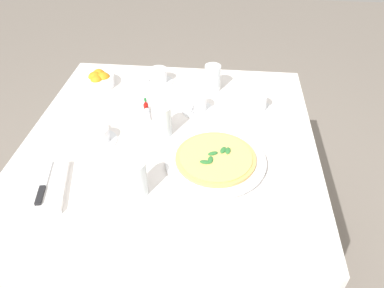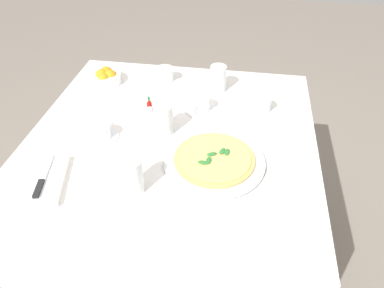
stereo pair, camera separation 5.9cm
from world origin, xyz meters
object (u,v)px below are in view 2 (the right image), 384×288
Objects in this scene: coffee_cup_back_corner at (201,104)px; hot_sauce_bottle at (150,107)px; pizza at (214,158)px; pizza_plate at (214,161)px; salt_shaker at (149,105)px; citrus_bowl at (105,77)px; water_glass_center_back at (164,121)px; water_glass_left_edge at (218,80)px; pepper_shaker at (150,113)px; coffee_cup_near_right at (165,75)px; coffee_cup_near_left at (101,132)px; water_glass_far_right at (133,177)px; coffee_cup_far_left at (261,105)px; napkin_folded at (44,181)px; dinner_knife at (43,177)px.

coffee_cup_back_corner is 1.57× the size of hot_sauce_bottle.
pizza is 2.13× the size of coffee_cup_back_corner.
pizza_plate is 0.41m from salt_shaker.
water_glass_center_back is at bearing -132.94° from citrus_bowl.
hot_sauce_bottle is (-0.23, 0.25, -0.02)m from water_glass_left_edge.
water_glass_left_edge reaches higher than pizza_plate.
coffee_cup_near_right is at bearing 1.24° from pepper_shaker.
coffee_cup_near_left is 1.05× the size of water_glass_far_right.
coffee_cup_near_left is at bearing 134.47° from pepper_shaker.
napkin_folded is (-0.53, 0.69, -0.02)m from coffee_cup_far_left.
dinner_knife is (-0.33, 0.33, -0.03)m from water_glass_center_back.
pizza_plate is at bearing -163.99° from coffee_cup_back_corner.
coffee_cup_near_right reaches higher than coffee_cup_near_left.
coffee_cup_far_left is at bearing -61.06° from water_glass_center_back.
coffee_cup_back_corner is (0.24, -0.34, 0.00)m from coffee_cup_near_left.
water_glass_far_right is 0.39m from pepper_shaker.
pizza_plate is at bearing -85.69° from napkin_folded.
hot_sauce_bottle reaches higher than coffee_cup_back_corner.
dinner_knife is (-0.70, 0.25, -0.01)m from coffee_cup_near_right.
coffee_cup_back_corner is 0.18m from water_glass_left_edge.
coffee_cup_back_corner is 0.67m from napkin_folded.
napkin_folded is at bearing 158.67° from coffee_cup_near_left.
coffee_cup_near_left is at bearing 114.74° from coffee_cup_far_left.
water_glass_left_edge is at bearing -16.89° from water_glass_far_right.
water_glass_center_back is (0.15, 0.21, 0.03)m from pizza.
coffee_cup_far_left reaches higher than citrus_bowl.
dinner_knife is 2.35× the size of hot_sauce_bottle.
water_glass_left_edge reaches higher than citrus_bowl.
coffee_cup_near_left is 0.24m from water_glass_center_back.
salt_shaker is at bearing 19.65° from hot_sauce_bottle.
pizza_plate is 0.56m from dinner_knife.
water_glass_far_right is (-0.24, -0.20, 0.03)m from coffee_cup_near_left.
napkin_folded is at bearing 148.15° from pepper_shaker.
water_glass_left_edge is at bearing -26.56° from water_glass_center_back.
pizza is 0.56m from dinner_knife.
water_glass_center_back is (-0.34, 0.17, 0.00)m from water_glass_left_edge.
pepper_shaker is (-0.09, 0.19, -0.00)m from coffee_cup_back_corner.
coffee_cup_far_left is 1.57× the size of hot_sauce_bottle.
pizza is 0.29m from water_glass_far_right.
hot_sauce_bottle reaches higher than pizza.
hot_sauce_bottle is at bearing -160.35° from salt_shaker.
water_glass_center_back is 2.14× the size of salt_shaker.
coffee_cup_far_left is 0.24m from water_glass_left_edge.
salt_shaker reaches higher than napkin_folded.
dinner_knife is at bearing 147.92° from pepper_shaker.
citrus_bowl is at bearing 80.12° from coffee_cup_far_left.
pizza_plate is 1.78× the size of dinner_knife.
pizza_plate is 0.29m from water_glass_far_right.
water_glass_center_back is (-0.17, 0.12, 0.03)m from coffee_cup_back_corner.
hot_sauce_bottle is (0.26, 0.29, 0.02)m from pizza_plate.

